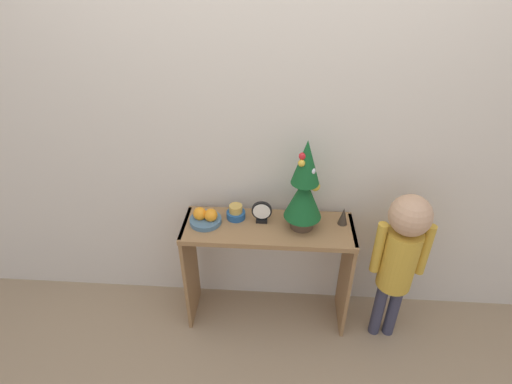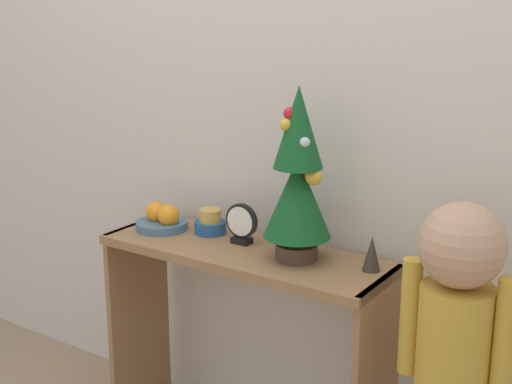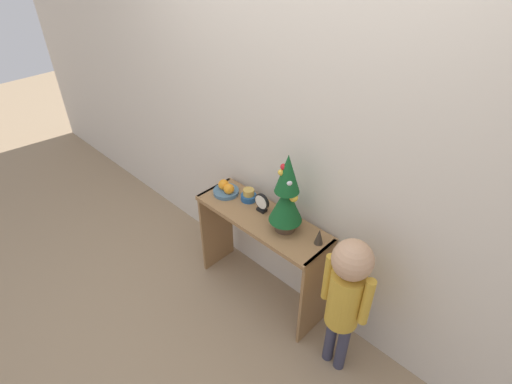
{
  "view_description": "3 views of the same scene",
  "coord_description": "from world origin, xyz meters",
  "px_view_note": "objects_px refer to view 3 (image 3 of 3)",
  "views": [
    {
      "loc": [
        0.05,
        -1.59,
        2.1
      ],
      "look_at": [
        -0.07,
        0.19,
        0.93
      ],
      "focal_mm": 28.0,
      "sensor_mm": 36.0,
      "label": 1
    },
    {
      "loc": [
        1.22,
        -1.59,
        1.48
      ],
      "look_at": [
        0.06,
        0.14,
        0.92
      ],
      "focal_mm": 50.0,
      "sensor_mm": 36.0,
      "label": 2
    },
    {
      "loc": [
        1.37,
        -1.3,
        2.35
      ],
      "look_at": [
        -0.08,
        0.19,
        0.86
      ],
      "focal_mm": 28.0,
      "sensor_mm": 36.0,
      "label": 3
    }
  ],
  "objects_px": {
    "fruit_bowl": "(226,189)",
    "child_figure": "(346,291)",
    "mini_tree": "(287,195)",
    "singing_bowl": "(249,196)",
    "desk_clock": "(262,203)",
    "figurine": "(319,236)"
  },
  "relations": [
    {
      "from": "fruit_bowl",
      "to": "child_figure",
      "type": "bearing_deg",
      "value": -5.56
    },
    {
      "from": "mini_tree",
      "to": "desk_clock",
      "type": "relative_size",
      "value": 3.97
    },
    {
      "from": "figurine",
      "to": "mini_tree",
      "type": "bearing_deg",
      "value": -170.19
    },
    {
      "from": "mini_tree",
      "to": "child_figure",
      "type": "height_order",
      "value": "mini_tree"
    },
    {
      "from": "mini_tree",
      "to": "fruit_bowl",
      "type": "bearing_deg",
      "value": -179.96
    },
    {
      "from": "desk_clock",
      "to": "child_figure",
      "type": "distance_m",
      "value": 0.78
    },
    {
      "from": "mini_tree",
      "to": "desk_clock",
      "type": "distance_m",
      "value": 0.3
    },
    {
      "from": "figurine",
      "to": "child_figure",
      "type": "bearing_deg",
      "value": -25.42
    },
    {
      "from": "fruit_bowl",
      "to": "figurine",
      "type": "distance_m",
      "value": 0.77
    },
    {
      "from": "mini_tree",
      "to": "singing_bowl",
      "type": "relative_size",
      "value": 4.94
    },
    {
      "from": "mini_tree",
      "to": "singing_bowl",
      "type": "bearing_deg",
      "value": 171.57
    },
    {
      "from": "child_figure",
      "to": "desk_clock",
      "type": "bearing_deg",
      "value": 170.12
    },
    {
      "from": "mini_tree",
      "to": "singing_bowl",
      "type": "height_order",
      "value": "mini_tree"
    },
    {
      "from": "fruit_bowl",
      "to": "figurine",
      "type": "height_order",
      "value": "figurine"
    },
    {
      "from": "fruit_bowl",
      "to": "singing_bowl",
      "type": "bearing_deg",
      "value": 18.56
    },
    {
      "from": "singing_bowl",
      "to": "figurine",
      "type": "xyz_separation_m",
      "value": [
        0.6,
        -0.02,
        0.02
      ]
    },
    {
      "from": "fruit_bowl",
      "to": "desk_clock",
      "type": "bearing_deg",
      "value": 5.01
    },
    {
      "from": "singing_bowl",
      "to": "child_figure",
      "type": "height_order",
      "value": "child_figure"
    },
    {
      "from": "fruit_bowl",
      "to": "desk_clock",
      "type": "xyz_separation_m",
      "value": [
        0.31,
        0.03,
        0.03
      ]
    },
    {
      "from": "mini_tree",
      "to": "fruit_bowl",
      "type": "relative_size",
      "value": 2.97
    },
    {
      "from": "singing_bowl",
      "to": "figurine",
      "type": "relative_size",
      "value": 1.02
    },
    {
      "from": "mini_tree",
      "to": "fruit_bowl",
      "type": "height_order",
      "value": "mini_tree"
    }
  ]
}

